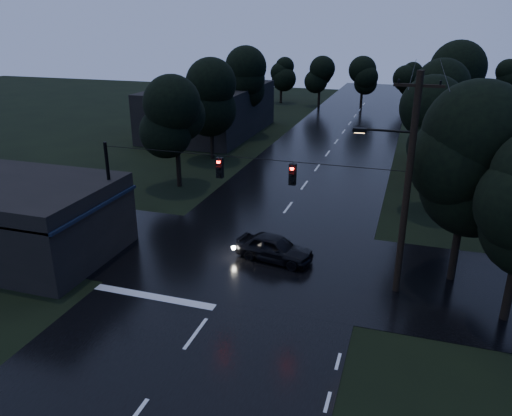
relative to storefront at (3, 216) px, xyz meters
The scene contains 17 objects.
main_road 24.75m from the storefront, 58.34° to the left, with size 12.00×120.00×0.02m, color black.
cross_street 13.44m from the storefront, 13.05° to the left, with size 60.00×9.00×0.02m, color black.
storefront is the anchor object (origin of this frame).
building_far_right 36.76m from the storefront, 42.85° to the left, with size 10.00×14.00×4.40m, color black.
building_far_left 31.02m from the storefront, 91.94° to the left, with size 10.00×16.00×5.00m, color black.
utility_pole_main 20.71m from the storefront, ahead, with size 3.50×0.30×10.00m.
utility_pole_far 28.56m from the storefront, 41.80° to the left, with size 2.00×0.30×7.50m.
anchor_pole_left 5.89m from the storefront, 20.16° to the left, with size 0.18×0.18×6.00m, color black.
span_signals 14.03m from the storefront, ahead, with size 15.00×0.37×1.12m.
tree_corner_near 23.63m from the storefront, ahead, with size 4.48×4.48×9.44m.
tree_left_a 13.96m from the storefront, 73.11° to the left, with size 3.92×3.92×8.26m.
tree_left_b 21.57m from the storefront, 80.94° to the left, with size 4.20×4.20×8.85m.
tree_left_c 31.37m from the storefront, 84.93° to the left, with size 4.48×4.48×9.44m.
tree_right_a 25.76m from the storefront, 30.64° to the left, with size 4.20×4.20×8.85m.
tree_right_b 31.07m from the storefront, 42.96° to the left, with size 4.48×4.48×9.44m.
tree_right_c 38.93m from the storefront, 53.25° to the left, with size 4.76×4.76×10.03m.
car 14.61m from the storefront, 13.17° to the left, with size 1.65×4.11×1.40m, color black.
Camera 1 is at (7.52, -10.43, 11.95)m, focal length 35.00 mm.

